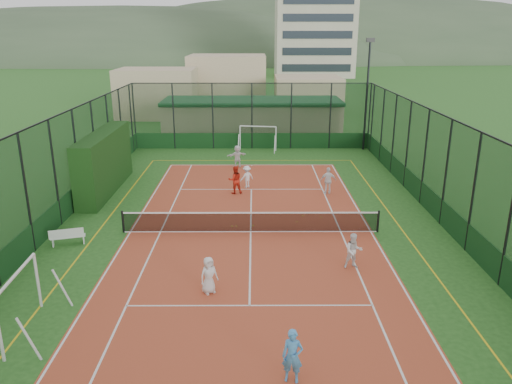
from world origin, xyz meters
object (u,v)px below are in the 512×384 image
child_far_back (237,156)px  clubhouse (252,118)px  floodlight_ne (367,95)px  child_far_left (247,177)px  white_bench (68,236)px  coach (235,180)px  child_near_left (209,275)px  futsal_goal_far (258,138)px  child_near_right (354,251)px  child_far_right (328,181)px  child_near_mid (292,356)px  futsal_goal_near (20,304)px

child_far_back → clubhouse: bearing=-119.1°
floodlight_ne → child_far_left: bearing=-132.0°
white_bench → coach: coach is taller
clubhouse → child_near_left: size_ratio=11.35×
futsal_goal_far → child_near_right: size_ratio=2.02×
child_far_right → child_far_back: bearing=-46.5°
child_near_mid → child_far_left: bearing=104.9°
child_far_left → child_far_back: size_ratio=0.89×
futsal_goal_far → coach: (-1.36, -10.70, -0.11)m
white_bench → child_near_left: 7.61m
coach → floodlight_ne: bearing=-145.0°
clubhouse → child_far_left: clubhouse is taller
child_near_right → child_far_back: 15.81m
floodlight_ne → white_bench: floodlight_ne is taller
clubhouse → coach: bearing=-93.2°
futsal_goal_far → child_far_back: size_ratio=1.94×
floodlight_ne → child_far_left: size_ratio=6.33×
child_near_mid → floodlight_ne: bearing=84.5°
futsal_goal_far → child_near_left: (-1.87, -21.88, -0.24)m
child_near_mid → child_far_right: 16.07m
child_near_left → child_near_mid: child_near_mid is taller
child_near_right → child_far_left: child_near_right is taller
child_far_left → white_bench: bearing=15.9°
child_near_left → coach: (0.51, 11.18, 0.12)m
clubhouse → white_bench: (-7.80, -23.37, -1.18)m
child_near_mid → coach: 15.95m
futsal_goal_near → child_far_left: 16.05m
child_near_mid → child_far_back: size_ratio=1.02×
clubhouse → child_near_mid: size_ratio=10.14×
child_far_right → coach: 5.21m
child_near_mid → child_far_back: (-2.11, 21.55, -0.01)m
floodlight_ne → coach: floodlight_ne is taller
futsal_goal_near → child_far_back: size_ratio=2.02×
coach → child_far_left: bearing=-134.3°
clubhouse → futsal_goal_near: 30.63m
child_far_left → child_far_back: bearing=-112.6°
child_far_back → futsal_goal_far: bearing=-129.8°
child_far_right → white_bench: bearing=31.2°
child_near_left → clubhouse: bearing=53.7°
futsal_goal_far → child_far_right: size_ratio=1.88×
floodlight_ne → child_far_right: 12.27m
white_bench → futsal_goal_near: bearing=-98.5°
white_bench → futsal_goal_far: (8.25, 17.74, 0.52)m
clubhouse → child_far_back: bearing=-95.2°
white_bench → child_far_right: 13.98m
coach → child_near_mid: bearing=83.4°
floodlight_ne → child_far_back: bearing=-151.5°
clubhouse → coach: clubhouse is taller
clubhouse → child_far_back: clubhouse is taller
floodlight_ne → child_near_mid: bearing=-105.6°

